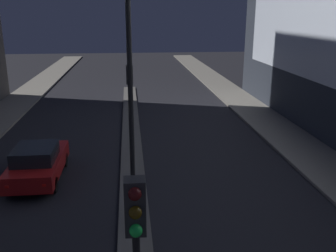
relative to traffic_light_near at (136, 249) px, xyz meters
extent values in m
cube|color=#56544F|center=(0.00, 14.18, -3.30)|extent=(1.07, 32.16, 0.12)
cube|color=#2D2D2D|center=(0.00, 0.03, 0.72)|extent=(0.32, 0.28, 0.90)
sphere|color=#4C0F0F|center=(0.00, -0.15, 1.02)|extent=(0.20, 0.20, 0.20)
sphere|color=#4C380A|center=(0.00, -0.15, 0.72)|extent=(0.20, 0.20, 0.20)
sphere|color=#1EEA4C|center=(0.00, -0.15, 0.42)|extent=(0.20, 0.20, 0.20)
cylinder|color=black|center=(0.00, 12.60, -1.49)|extent=(0.12, 0.12, 3.52)
cube|color=#2D2D2D|center=(0.00, 12.60, 0.72)|extent=(0.32, 0.28, 0.90)
sphere|color=#4C0F0F|center=(0.00, 12.42, 1.02)|extent=(0.20, 0.20, 0.20)
sphere|color=#4C380A|center=(0.00, 12.42, 0.72)|extent=(0.20, 0.20, 0.20)
sphere|color=#1EEA4C|center=(0.00, 12.42, 0.42)|extent=(0.20, 0.20, 0.20)
cylinder|color=black|center=(0.00, 24.20, -1.49)|extent=(0.12, 0.12, 3.52)
cube|color=#2D2D2D|center=(0.00, 24.20, 0.72)|extent=(0.32, 0.28, 0.90)
sphere|color=#4C0F0F|center=(0.00, 24.02, 1.02)|extent=(0.20, 0.20, 0.20)
sphere|color=#4C380A|center=(0.00, 24.02, 0.72)|extent=(0.20, 0.20, 0.20)
sphere|color=#1EEA4C|center=(0.00, 24.02, 0.42)|extent=(0.20, 0.20, 0.20)
cylinder|color=black|center=(0.00, 6.50, 0.69)|extent=(0.16, 0.16, 7.87)
cube|color=maroon|center=(-3.98, 10.24, -2.70)|extent=(1.92, 4.26, 0.69)
cube|color=black|center=(-3.98, 9.92, -2.07)|extent=(1.63, 1.92, 0.57)
cube|color=red|center=(-4.65, 8.11, -2.66)|extent=(0.14, 0.04, 0.10)
cube|color=red|center=(-3.31, 8.11, -2.66)|extent=(0.14, 0.04, 0.10)
cylinder|color=black|center=(-4.83, 11.56, -3.04)|extent=(0.22, 0.64, 0.64)
cylinder|color=black|center=(-3.13, 11.56, -3.04)|extent=(0.22, 0.64, 0.64)
cylinder|color=black|center=(-4.83, 8.92, -3.04)|extent=(0.22, 0.64, 0.64)
cylinder|color=black|center=(-3.13, 8.92, -3.04)|extent=(0.22, 0.64, 0.64)
camera|label=1|loc=(-0.03, -5.01, 3.50)|focal=40.00mm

